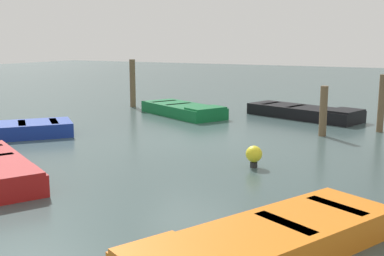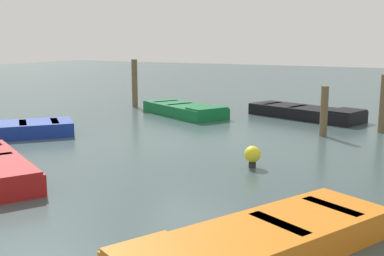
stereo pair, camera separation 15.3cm
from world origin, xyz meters
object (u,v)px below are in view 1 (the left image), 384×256
at_px(rowboat_green, 183,110).
at_px(rowboat_orange, 267,242).
at_px(mooring_piling_far_right, 323,111).
at_px(mooring_piling_center, 381,103).
at_px(rowboat_black, 304,112).
at_px(mooring_piling_far_left, 133,83).
at_px(marker_buoy, 254,155).
at_px(rowboat_blue, 12,130).

bearing_deg(rowboat_green, rowboat_orange, -29.77).
height_order(mooring_piling_far_right, mooring_piling_center, mooring_piling_center).
xyz_separation_m(rowboat_black, mooring_piling_far_left, (0.42, -7.07, 0.76)).
xyz_separation_m(mooring_piling_far_right, mooring_piling_center, (-1.43, 1.39, 0.14)).
bearing_deg(marker_buoy, rowboat_orange, 22.89).
relative_size(rowboat_black, rowboat_blue, 1.29).
height_order(rowboat_orange, marker_buoy, marker_buoy).
xyz_separation_m(rowboat_orange, mooring_piling_center, (-9.71, 0.17, 0.65)).
bearing_deg(rowboat_green, mooring_piling_far_right, 11.08).
bearing_deg(rowboat_orange, rowboat_blue, -88.73).
height_order(rowboat_green, mooring_piling_center, mooring_piling_center).
bearing_deg(mooring_piling_center, mooring_piling_far_right, -44.19).
height_order(rowboat_black, mooring_piling_far_right, mooring_piling_far_right).
bearing_deg(rowboat_orange, mooring_piling_far_left, -113.40).
bearing_deg(rowboat_blue, rowboat_green, -161.01).
bearing_deg(rowboat_black, marker_buoy, -65.65).
bearing_deg(rowboat_black, rowboat_blue, -113.65).
bearing_deg(marker_buoy, mooring_piling_far_right, 173.24).
relative_size(rowboat_green, rowboat_black, 0.90).
xyz_separation_m(rowboat_blue, marker_buoy, (-0.13, 7.26, 0.07)).
distance_m(rowboat_orange, mooring_piling_center, 9.73).
xyz_separation_m(mooring_piling_far_left, marker_buoy, (6.73, 7.90, -0.69)).
distance_m(rowboat_black, mooring_piling_far_right, 3.26).
bearing_deg(mooring_piling_far_left, rowboat_blue, 5.31).
distance_m(rowboat_black, rowboat_blue, 9.72).
relative_size(rowboat_green, mooring_piling_center, 2.22).
relative_size(mooring_piling_far_right, marker_buoy, 3.01).
relative_size(rowboat_black, mooring_piling_far_right, 2.96).
bearing_deg(mooring_piling_far_right, rowboat_black, -155.74).
bearing_deg(rowboat_blue, rowboat_orange, 107.41).
relative_size(rowboat_green, marker_buoy, 8.00).
height_order(mooring_piling_far_right, marker_buoy, mooring_piling_far_right).
bearing_deg(mooring_piling_center, rowboat_green, -90.10).
distance_m(rowboat_blue, mooring_piling_far_right, 8.91).
relative_size(rowboat_orange, mooring_piling_far_right, 2.82).
bearing_deg(rowboat_blue, rowboat_black, 179.64).
bearing_deg(mooring_piling_far_left, rowboat_green, 70.15).
relative_size(rowboat_blue, mooring_piling_far_left, 1.70).
relative_size(mooring_piling_far_left, mooring_piling_far_right, 1.35).
distance_m(rowboat_green, mooring_piling_far_right, 5.62).
bearing_deg(rowboat_orange, mooring_piling_far_right, -146.72).
xyz_separation_m(rowboat_black, mooring_piling_far_right, (2.94, 1.32, 0.51)).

